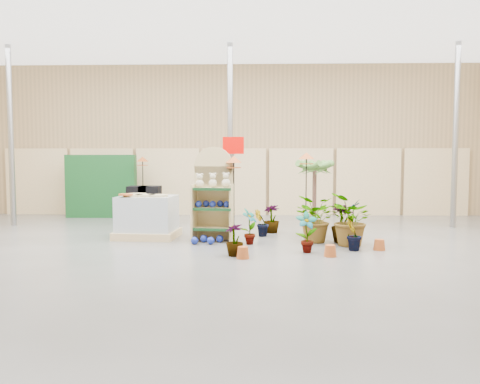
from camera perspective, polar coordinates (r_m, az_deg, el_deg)
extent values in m
cube|color=#52514F|center=(8.29, -2.39, -7.98)|extent=(15.00, 12.00, 0.10)
cube|color=#957951|center=(14.16, -0.69, 6.34)|extent=(15.00, 0.10, 4.50)
cylinder|color=gray|center=(13.10, -26.16, 6.13)|extent=(0.14, 0.14, 4.50)
cylinder|color=gray|center=(12.61, 24.79, 6.27)|extent=(0.14, 0.14, 4.50)
cylinder|color=gray|center=(11.62, -1.21, 6.86)|extent=(0.14, 0.14, 4.50)
cube|color=tan|center=(15.49, -23.48, 1.19)|extent=(1.90, 0.06, 2.00)
cube|color=tan|center=(14.75, -16.43, 1.23)|extent=(1.90, 0.06, 2.00)
cube|color=tan|center=(14.26, -8.77, 1.26)|extent=(1.90, 0.06, 2.00)
cube|color=tan|center=(14.04, -0.71, 1.26)|extent=(1.90, 0.06, 2.00)
cube|color=tan|center=(14.10, 7.44, 1.24)|extent=(1.90, 0.06, 2.00)
cube|color=tan|center=(14.44, 15.36, 1.19)|extent=(1.90, 0.06, 2.00)
cube|color=tan|center=(15.04, 22.79, 1.13)|extent=(1.90, 0.06, 2.00)
cube|color=tan|center=(9.76, -3.23, -1.33)|extent=(0.81, 0.16, 1.53)
cylinder|color=tan|center=(9.72, -3.24, 3.16)|extent=(0.81, 0.16, 0.81)
cube|color=tan|center=(9.59, -3.33, -4.41)|extent=(0.82, 0.54, 0.04)
cube|color=#0F3819|center=(9.37, -3.45, -4.61)|extent=(0.77, 0.11, 0.05)
cube|color=tan|center=(9.54, -3.34, -2.00)|extent=(0.82, 0.54, 0.04)
cube|color=#0F3819|center=(9.32, -3.46, -2.14)|extent=(0.77, 0.11, 0.05)
cube|color=tan|center=(9.51, -3.35, 0.43)|extent=(0.82, 0.54, 0.04)
cube|color=#0F3819|center=(9.28, -3.47, 0.34)|extent=(0.77, 0.11, 0.05)
cube|color=tan|center=(9.59, -5.65, -2.52)|extent=(0.09, 0.45, 1.17)
cube|color=tan|center=(9.52, -1.02, -2.55)|extent=(0.09, 0.45, 1.17)
sphere|color=#C1B79B|center=(9.58, -4.94, 1.05)|extent=(0.16, 0.16, 0.16)
sphere|color=#C1B79B|center=(9.58, -4.94, 1.86)|extent=(0.13, 0.13, 0.13)
sphere|color=#C1B79B|center=(9.55, -3.33, 1.08)|extent=(0.17, 0.17, 0.17)
sphere|color=#C1B79B|center=(9.55, -3.33, 1.92)|extent=(0.13, 0.13, 0.13)
sphere|color=#C1B79B|center=(9.53, -1.71, 1.11)|extent=(0.18, 0.18, 0.18)
sphere|color=#C1B79B|center=(9.53, -1.71, 1.97)|extent=(0.13, 0.13, 0.13)
sphere|color=navy|center=(9.54, -5.08, -1.48)|extent=(0.14, 0.14, 0.14)
sphere|color=navy|center=(9.63, -4.15, -1.42)|extent=(0.14, 0.14, 0.14)
sphere|color=navy|center=(9.51, -3.35, -1.49)|extent=(0.14, 0.14, 0.14)
sphere|color=navy|center=(9.61, -2.44, -1.43)|extent=(0.14, 0.14, 0.14)
sphere|color=navy|center=(9.49, -1.62, -1.49)|extent=(0.14, 0.14, 0.14)
sphere|color=navy|center=(9.29, -5.58, -5.92)|extent=(0.15, 0.15, 0.15)
sphere|color=navy|center=(9.50, -4.43, -5.68)|extent=(0.15, 0.15, 0.15)
sphere|color=navy|center=(9.25, -3.60, -5.94)|extent=(0.15, 0.15, 0.15)
sphere|color=navy|center=(9.47, -2.50, -5.70)|extent=(0.15, 0.15, 0.15)
cube|color=tan|center=(10.23, -11.20, -5.03)|extent=(1.35, 1.15, 0.16)
cube|color=#ACBAC8|center=(10.17, -11.23, -2.54)|extent=(1.23, 1.04, 0.74)
cylinder|color=tan|center=(10.04, -12.92, -0.42)|extent=(0.42, 0.42, 0.04)
cylinder|color=tan|center=(9.98, -11.46, -0.43)|extent=(0.42, 0.42, 0.04)
cylinder|color=tan|center=(9.92, -9.99, -0.43)|extent=(0.42, 0.42, 0.04)
cylinder|color=tan|center=(10.35, -12.49, -0.29)|extent=(0.42, 0.42, 0.04)
cube|color=black|center=(12.05, -10.86, -2.84)|extent=(0.50, 0.50, 0.50)
cube|color=black|center=(12.00, -10.89, -0.47)|extent=(0.50, 0.50, 0.50)
cube|color=black|center=(12.12, -12.25, -2.82)|extent=(0.50, 0.50, 0.50)
cube|color=black|center=(12.07, -12.28, -0.47)|extent=(0.50, 0.50, 0.50)
cube|color=#11441B|center=(14.01, -16.56, 0.68)|extent=(2.00, 0.30, 1.80)
cylinder|color=gray|center=(11.12, -0.81, 1.06)|extent=(0.05, 0.05, 2.20)
cube|color=#C80500|center=(11.07, -0.82, 5.70)|extent=(0.50, 0.03, 0.40)
cylinder|color=black|center=(9.67, -0.75, -1.46)|extent=(0.02, 0.02, 1.50)
cylinder|color=#9F471C|center=(9.63, -0.76, 2.99)|extent=(0.30, 0.30, 0.02)
cone|color=#9F471C|center=(9.63, -0.76, 4.00)|extent=(0.34, 0.34, 0.14)
cylinder|color=black|center=(10.06, 8.05, -1.07)|extent=(0.02, 0.02, 1.58)
cylinder|color=#9F471C|center=(10.02, 8.09, 3.43)|extent=(0.30, 0.30, 0.02)
cone|color=#9F471C|center=(10.02, 8.10, 4.40)|extent=(0.34, 0.34, 0.14)
cylinder|color=black|center=(13.33, -11.74, -0.03)|extent=(0.02, 0.02, 1.51)
cylinder|color=#9F471C|center=(13.30, -11.78, 3.22)|extent=(0.30, 0.30, 0.02)
cone|color=#9F471C|center=(13.30, -11.79, 3.95)|extent=(0.34, 0.34, 0.14)
cylinder|color=#523529|center=(11.32, 9.05, -0.96)|extent=(0.10, 0.10, 1.40)
imported|color=#4A7D32|center=(9.19, 1.17, -4.22)|extent=(0.41, 0.45, 0.71)
imported|color=#4A7D32|center=(9.51, 9.33, -3.28)|extent=(0.88, 0.97, 0.95)
imported|color=#4A7D32|center=(9.61, 12.39, -3.71)|extent=(0.63, 0.63, 0.80)
imported|color=#4A7D32|center=(10.36, 13.61, -3.08)|extent=(0.49, 0.53, 0.83)
imported|color=#4A7D32|center=(10.16, 2.61, -3.79)|extent=(0.41, 0.39, 0.59)
imported|color=#4A7D32|center=(10.29, 8.87, -3.05)|extent=(0.98, 0.99, 0.83)
imported|color=#4A7D32|center=(8.13, -0.66, -5.84)|extent=(0.44, 0.44, 0.56)
imported|color=#4A7D32|center=(8.48, 8.10, -4.87)|extent=(0.40, 0.28, 0.74)
imported|color=#4A7D32|center=(8.80, 13.68, -5.07)|extent=(0.39, 0.42, 0.60)
imported|color=#4A7D32|center=(9.24, 13.46, -3.30)|extent=(0.93, 1.03, 1.03)
imported|color=#4A7D32|center=(10.68, 3.90, -3.25)|extent=(0.48, 0.48, 0.65)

